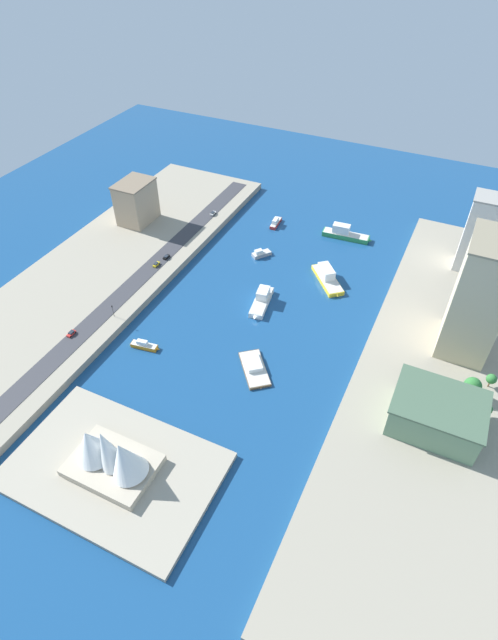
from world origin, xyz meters
TOP-DOWN VIEW (x-y plane):
  - ground_plane at (0.00, 0.00)m, footprint 440.00×440.00m
  - quay_west at (-86.45, 0.00)m, footprint 70.00×240.00m
  - quay_east at (86.45, 0.00)m, footprint 70.00×240.00m
  - peninsula_point at (11.08, 92.50)m, footprint 72.01×47.24m
  - road_strip at (64.23, 0.00)m, footprint 9.68×228.00m
  - ferry_white_commuter at (2.11, -11.96)m, footprint 10.09×24.52m
  - tugboat_red at (24.73, -82.15)m, footprint 4.18×14.12m
  - ferry_yellow_fast at (-20.30, -43.06)m, footprint 22.55×24.66m
  - ferry_green_doubledeck at (-16.26, -86.00)m, footprint 28.54×8.16m
  - yacht_sleek_gray at (19.14, -49.04)m, footprint 9.59×11.07m
  - barge_flat_brown at (-12.47, 28.07)m, footprint 20.24×22.01m
  - water_taxi_orange at (36.12, 37.43)m, footprint 13.46×5.07m
  - office_block_beige at (-88.48, -19.92)m, footprint 20.27×26.72m
  - terminal_long_green at (-85.05, 28.16)m, footprint 32.22×25.13m
  - hotel_broad_white at (-87.83, -81.37)m, footprint 23.79×14.66m
  - apartment_midrise_tan at (96.85, -46.53)m, footprint 16.71×22.55m
  - suv_black at (61.44, -20.46)m, footprint 1.92×4.38m
  - van_white at (60.90, -70.88)m, footprint 1.97×4.59m
  - pickup_red at (67.38, 47.42)m, footprint 1.97×4.47m
  - taxi_yellow_cab at (62.49, -12.45)m, footprint 1.94×4.59m
  - traffic_light_waterfront at (57.93, 29.34)m, footprint 0.36×0.36m
  - opera_landmark at (11.16, 92.50)m, footprint 29.97×21.21m
  - park_tree_cluster at (-97.46, 8.82)m, footprint 11.88×21.23m

SIDE VIEW (x-z plane):
  - ground_plane at x=0.00m, z-range 0.00..0.00m
  - peninsula_point at x=11.08m, z-range 0.00..2.00m
  - barge_flat_brown at x=-12.47m, z-range -0.43..2.79m
  - water_taxi_orange at x=36.12m, z-range -0.60..3.28m
  - yacht_sleek_gray at x=19.14m, z-range -0.63..3.44m
  - tugboat_red at x=24.73m, z-range -0.58..3.67m
  - quay_west at x=-86.45m, z-range 0.00..3.58m
  - quay_east at x=86.45m, z-range 0.00..3.58m
  - ferry_white_commuter at x=2.11m, z-range -1.08..5.82m
  - ferry_yellow_fast at x=-20.30m, z-range -1.02..5.96m
  - ferry_green_doubledeck at x=-16.26m, z-range -1.24..6.57m
  - road_strip at x=64.23m, z-range 3.58..3.73m
  - suv_black at x=61.44m, z-range 3.71..5.21m
  - pickup_red at x=67.38m, z-range 3.71..5.25m
  - taxi_yellow_cab at x=62.49m, z-range 3.71..5.32m
  - van_white at x=60.90m, z-range 3.71..5.36m
  - traffic_light_waterfront at x=57.93m, z-range 4.67..11.17m
  - park_tree_cluster at x=-97.46m, z-range 4.38..13.67m
  - opera_landmark at x=11.16m, z-range -0.18..19.71m
  - terminal_long_green at x=-85.05m, z-range 3.61..17.22m
  - apartment_midrise_tan at x=96.85m, z-range 3.61..27.60m
  - hotel_broad_white at x=-87.83m, z-range 3.61..43.19m
  - office_block_beige at x=-88.48m, z-range 3.61..56.38m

